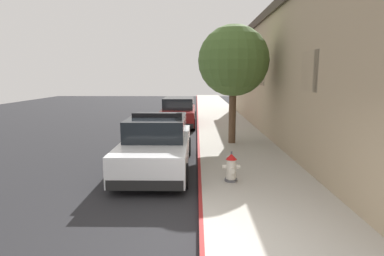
{
  "coord_description": "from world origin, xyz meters",
  "views": [
    {
      "loc": [
        -0.14,
        -4.52,
        2.75
      ],
      "look_at": [
        -0.28,
        6.18,
        1.0
      ],
      "focal_mm": 29.57,
      "sensor_mm": 36.0,
      "label": 1
    }
  ],
  "objects_px": {
    "parked_car_silver_ahead": "(179,112)",
    "street_tree": "(233,61)",
    "police_cruiser": "(157,144)",
    "fire_hydrant": "(231,168)"
  },
  "relations": [
    {
      "from": "fire_hydrant",
      "to": "street_tree",
      "type": "xyz_separation_m",
      "value": [
        0.54,
        4.67,
        2.82
      ]
    },
    {
      "from": "police_cruiser",
      "to": "street_tree",
      "type": "xyz_separation_m",
      "value": [
        2.58,
        3.06,
        2.58
      ]
    },
    {
      "from": "street_tree",
      "to": "fire_hydrant",
      "type": "bearing_deg",
      "value": -96.57
    },
    {
      "from": "street_tree",
      "to": "police_cruiser",
      "type": "bearing_deg",
      "value": -130.15
    },
    {
      "from": "parked_car_silver_ahead",
      "to": "police_cruiser",
      "type": "bearing_deg",
      "value": -91.06
    },
    {
      "from": "police_cruiser",
      "to": "street_tree",
      "type": "relative_size",
      "value": 1.07
    },
    {
      "from": "police_cruiser",
      "to": "street_tree",
      "type": "height_order",
      "value": "street_tree"
    },
    {
      "from": "street_tree",
      "to": "parked_car_silver_ahead",
      "type": "bearing_deg",
      "value": 113.49
    },
    {
      "from": "police_cruiser",
      "to": "fire_hydrant",
      "type": "bearing_deg",
      "value": -38.36
    },
    {
      "from": "parked_car_silver_ahead",
      "to": "street_tree",
      "type": "relative_size",
      "value": 1.07
    }
  ]
}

